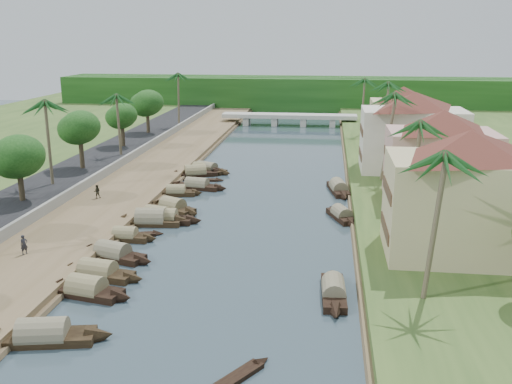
# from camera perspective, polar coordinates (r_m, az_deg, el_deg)

# --- Properties ---
(ground) EXTENTS (220.00, 220.00, 0.00)m
(ground) POSITION_cam_1_polar(r_m,az_deg,el_deg) (51.17, -2.32, -5.66)
(ground) COLOR #32424B
(ground) RESTS_ON ground
(left_bank) EXTENTS (10.00, 180.00, 0.80)m
(left_bank) POSITION_cam_1_polar(r_m,az_deg,el_deg) (73.47, -12.12, 0.91)
(left_bank) COLOR brown
(left_bank) RESTS_ON ground
(right_bank) EXTENTS (16.00, 180.00, 1.20)m
(right_bank) POSITION_cam_1_polar(r_m,az_deg,el_deg) (70.25, 15.94, 0.15)
(right_bank) COLOR #2F4D1E
(right_bank) RESTS_ON ground
(road) EXTENTS (8.00, 180.00, 1.40)m
(road) POSITION_cam_1_polar(r_m,az_deg,el_deg) (76.60, -18.16, 1.30)
(road) COLOR black
(road) RESTS_ON ground
(retaining_wall) EXTENTS (0.40, 180.00, 1.10)m
(retaining_wall) POSITION_cam_1_polar(r_m,az_deg,el_deg) (74.73, -15.21, 1.70)
(retaining_wall) COLOR gray
(retaining_wall) RESTS_ON left_bank
(treeline) EXTENTS (120.00, 14.00, 8.00)m
(treeline) POSITION_cam_1_polar(r_m,az_deg,el_deg) (147.97, 4.12, 9.83)
(treeline) COLOR #143D10
(treeline) RESTS_ON ground
(bridge) EXTENTS (28.00, 4.00, 2.40)m
(bridge) POSITION_cam_1_polar(r_m,az_deg,el_deg) (120.49, 3.34, 7.47)
(bridge) COLOR #AEADA2
(bridge) RESTS_ON ground
(building_near) EXTENTS (14.85, 14.85, 10.20)m
(building_near) POSITION_cam_1_polar(r_m,az_deg,el_deg) (47.91, 20.19, -0.07)
(building_near) COLOR tan
(building_near) RESTS_ON right_bank
(building_mid) EXTENTS (14.11, 14.11, 9.70)m
(building_mid) POSITION_cam_1_polar(r_m,az_deg,el_deg) (63.42, 17.97, 3.53)
(building_mid) COLOR tan
(building_mid) RESTS_ON right_bank
(building_far) EXTENTS (15.59, 15.59, 10.20)m
(building_far) POSITION_cam_1_polar(r_m,az_deg,el_deg) (76.80, 15.40, 5.89)
(building_far) COLOR silver
(building_far) RESTS_ON right_bank
(building_distant) EXTENTS (12.62, 12.62, 9.20)m
(building_distant) POSITION_cam_1_polar(r_m,az_deg,el_deg) (96.62, 14.38, 7.53)
(building_distant) COLOR tan
(building_distant) RESTS_ON right_bank
(sampan_0) EXTENTS (8.98, 3.47, 2.30)m
(sampan_0) POSITION_cam_1_polar(r_m,az_deg,el_deg) (38.73, -20.52, -13.32)
(sampan_0) COLOR black
(sampan_0) RESTS_ON ground
(sampan_1) EXTENTS (7.76, 3.20, 2.25)m
(sampan_1) POSITION_cam_1_polar(r_m,az_deg,el_deg) (44.01, -16.57, -9.39)
(sampan_1) COLOR black
(sampan_1) RESTS_ON ground
(sampan_2) EXTENTS (8.26, 2.96, 2.15)m
(sampan_2) POSITION_cam_1_polar(r_m,az_deg,el_deg) (46.83, -15.53, -7.76)
(sampan_2) COLOR black
(sampan_2) RESTS_ON ground
(sampan_3) EXTENTS (8.21, 3.98, 2.18)m
(sampan_3) POSITION_cam_1_polar(r_m,az_deg,el_deg) (50.26, -14.12, -6.03)
(sampan_3) COLOR black
(sampan_3) RESTS_ON ground
(sampan_4) EXTENTS (6.23, 1.63, 1.83)m
(sampan_4) POSITION_cam_1_polar(r_m,az_deg,el_deg) (54.31, -12.94, -4.33)
(sampan_4) COLOR black
(sampan_4) RESTS_ON ground
(sampan_5) EXTENTS (7.37, 3.77, 2.29)m
(sampan_5) POSITION_cam_1_polar(r_m,az_deg,el_deg) (59.26, -9.85, -2.47)
(sampan_5) COLOR black
(sampan_5) RESTS_ON ground
(sampan_6) EXTENTS (8.64, 2.71, 2.50)m
(sampan_6) POSITION_cam_1_polar(r_m,az_deg,el_deg) (58.28, -10.48, -2.80)
(sampan_6) COLOR black
(sampan_6) RESTS_ON ground
(sampan_7) EXTENTS (8.26, 2.03, 2.19)m
(sampan_7) POSITION_cam_1_polar(r_m,az_deg,el_deg) (58.59, -9.28, -2.65)
(sampan_7) COLOR black
(sampan_7) RESTS_ON ground
(sampan_8) EXTENTS (7.21, 4.89, 2.24)m
(sampan_8) POSITION_cam_1_polar(r_m,az_deg,el_deg) (62.12, -8.33, -1.56)
(sampan_8) COLOR black
(sampan_8) RESTS_ON ground
(sampan_9) EXTENTS (8.16, 2.82, 2.05)m
(sampan_9) POSITION_cam_1_polar(r_m,az_deg,el_deg) (70.80, -5.93, 0.64)
(sampan_9) COLOR black
(sampan_9) RESTS_ON ground
(sampan_10) EXTENTS (6.55, 2.08, 1.83)m
(sampan_10) POSITION_cam_1_polar(r_m,az_deg,el_deg) (68.22, -8.00, -0.01)
(sampan_10) COLOR black
(sampan_10) RESTS_ON ground
(sampan_11) EXTENTS (8.27, 4.66, 2.33)m
(sampan_11) POSITION_cam_1_polar(r_m,az_deg,el_deg) (77.29, -6.09, 1.90)
(sampan_11) COLOR black
(sampan_11) RESTS_ON ground
(sampan_12) EXTENTS (8.31, 5.35, 2.06)m
(sampan_12) POSITION_cam_1_polar(r_m,az_deg,el_deg) (79.52, -4.98, 2.31)
(sampan_12) COLOR black
(sampan_12) RESTS_ON ground
(sampan_13) EXTENTS (7.00, 2.71, 1.92)m
(sampan_13) POSITION_cam_1_polar(r_m,az_deg,el_deg) (79.61, -5.44, 2.31)
(sampan_13) COLOR black
(sampan_13) RESTS_ON ground
(sampan_14) EXTENTS (1.91, 8.22, 2.01)m
(sampan_14) POSITION_cam_1_polar(r_m,az_deg,el_deg) (42.49, 7.77, -9.79)
(sampan_14) COLOR black
(sampan_14) RESTS_ON ground
(sampan_15) EXTENTS (3.83, 6.86, 1.88)m
(sampan_15) POSITION_cam_1_polar(r_m,az_deg,el_deg) (59.67, 8.54, -2.30)
(sampan_15) COLOR black
(sampan_15) RESTS_ON ground
(sampan_16) EXTENTS (3.23, 8.94, 2.15)m
(sampan_16) POSITION_cam_1_polar(r_m,az_deg,el_deg) (69.87, 8.25, 0.36)
(sampan_16) COLOR black
(sampan_16) RESTS_ON ground
(canoe_0) EXTENTS (4.29, 5.82, 0.85)m
(canoe_0) POSITION_cam_1_polar(r_m,az_deg,el_deg) (32.91, -2.52, -18.40)
(canoe_0) COLOR black
(canoe_0) RESTS_ON ground
(canoe_1) EXTENTS (5.53, 2.57, 0.89)m
(canoe_1) POSITION_cam_1_polar(r_m,az_deg,el_deg) (55.28, -12.05, -4.26)
(canoe_1) COLOR black
(canoe_1) RESTS_ON ground
(canoe_2) EXTENTS (5.81, 1.31, 0.84)m
(canoe_2) POSITION_cam_1_polar(r_m,az_deg,el_deg) (74.67, -5.39, 1.18)
(canoe_2) COLOR black
(canoe_2) RESTS_ON ground
(palm_0) EXTENTS (3.20, 3.20, 11.45)m
(palm_0) POSITION_cam_1_polar(r_m,az_deg,el_deg) (37.89, 17.69, 3.21)
(palm_0) COLOR brown
(palm_0) RESTS_ON ground
(palm_1) EXTENTS (3.20, 3.20, 11.16)m
(palm_1) POSITION_cam_1_polar(r_m,az_deg,el_deg) (53.20, 15.84, 6.40)
(palm_1) COLOR brown
(palm_1) RESTS_ON ground
(palm_2) EXTENTS (3.20, 3.20, 11.98)m
(palm_2) POSITION_cam_1_polar(r_m,az_deg,el_deg) (69.85, 13.07, 9.29)
(palm_2) COLOR brown
(palm_2) RESTS_ON ground
(palm_3) EXTENTS (3.20, 3.20, 12.00)m
(palm_3) POSITION_cam_1_polar(r_m,az_deg,el_deg) (85.90, 12.72, 10.40)
(palm_3) COLOR brown
(palm_3) RESTS_ON ground
(palm_5) EXTENTS (3.20, 3.20, 11.20)m
(palm_5) POSITION_cam_1_polar(r_m,az_deg,el_deg) (69.85, -20.36, 8.26)
(palm_5) COLOR brown
(palm_5) RESTS_ON ground
(palm_6) EXTENTS (3.20, 3.20, 10.18)m
(palm_6) POSITION_cam_1_polar(r_m,az_deg,el_deg) (84.96, -13.71, 9.23)
(palm_6) COLOR brown
(palm_6) RESTS_ON ground
(palm_7) EXTENTS (3.20, 3.20, 11.21)m
(palm_7) POSITION_cam_1_polar(r_m,az_deg,el_deg) (102.60, 10.71, 10.84)
(palm_7) COLOR brown
(palm_7) RESTS_ON ground
(palm_8) EXTENTS (3.20, 3.20, 11.36)m
(palm_8) POSITION_cam_1_polar(r_m,az_deg,el_deg) (110.99, -7.87, 11.47)
(palm_8) COLOR brown
(palm_8) RESTS_ON ground
(tree_2) EXTENTS (5.27, 5.27, 6.88)m
(tree_2) POSITION_cam_1_polar(r_m,az_deg,el_deg) (64.62, -22.71, 3.21)
(tree_2) COLOR #483B29
(tree_2) RESTS_ON ground
(tree_3) EXTENTS (5.00, 5.00, 7.41)m
(tree_3) POSITION_cam_1_polar(r_m,az_deg,el_deg) (77.99, -17.24, 6.10)
(tree_3) COLOR #483B29
(tree_3) RESTS_ON ground
(tree_4) EXTENTS (4.46, 4.46, 6.55)m
(tree_4) POSITION_cam_1_polar(r_m,az_deg,el_deg) (92.30, -13.28, 7.34)
(tree_4) COLOR #483B29
(tree_4) RESTS_ON ground
(tree_5) EXTENTS (5.35, 5.35, 7.44)m
(tree_5) POSITION_cam_1_polar(r_m,az_deg,el_deg) (104.35, -10.85, 8.67)
(tree_5) COLOR #483B29
(tree_5) RESTS_ON ground
(tree_6) EXTENTS (4.19, 4.19, 6.76)m
(tree_6) POSITION_cam_1_polar(r_m,az_deg,el_deg) (78.17, 18.99, 5.58)
(tree_6) COLOR #483B29
(tree_6) RESTS_ON ground
(person_near) EXTENTS (0.69, 0.72, 1.67)m
(person_near) POSITION_cam_1_polar(r_m,az_deg,el_deg) (51.16, -22.18, -4.90)
(person_near) COLOR #24242B
(person_near) RESTS_ON left_bank
(person_far) EXTENTS (0.89, 0.80, 1.51)m
(person_far) POSITION_cam_1_polar(r_m,az_deg,el_deg) (65.90, -15.62, 0.05)
(person_far) COLOR #2C2A1F
(person_far) RESTS_ON left_bank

